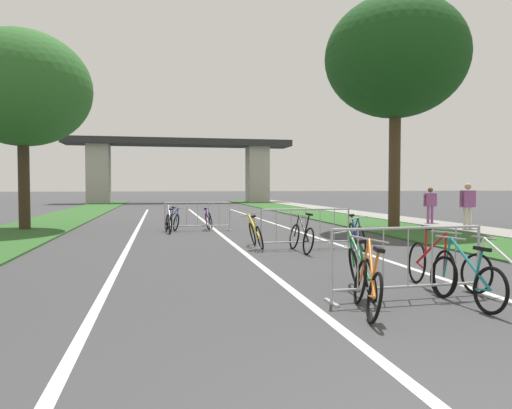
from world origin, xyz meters
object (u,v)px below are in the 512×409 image
bicycle_white_8 (506,277)px  pedestrian_pushing_bike (468,202)px  tree_left_cypress_far (22,89)px  bicycle_green_4 (361,270)px  crowd_barrier_nearest (408,263)px  bicycle_black_1 (301,237)px  pedestrian_in_red_jacket (430,202)px  crowd_barrier_second (306,229)px  bicycle_yellow_2 (256,234)px  bicycle_silver_7 (169,222)px  bicycle_teal_9 (466,280)px  crowd_barrier_third (198,217)px  bicycle_purple_6 (209,220)px  bicycle_blue_10 (173,220)px  bicycle_red_3 (430,265)px  tree_right_oak_near (396,58)px  bicycle_blue_0 (357,235)px  bicycle_orange_5 (368,285)px

bicycle_white_8 → pedestrian_pushing_bike: (6.24, 9.59, 0.71)m
tree_left_cypress_far → bicycle_white_8: 16.99m
bicycle_green_4 → bicycle_white_8: bicycle_green_4 is taller
crowd_barrier_nearest → bicycle_black_1: 5.01m
pedestrian_in_red_jacket → crowd_barrier_nearest: bearing=-114.1°
crowd_barrier_second → bicycle_green_4: (-0.75, -5.15, -0.16)m
pedestrian_pushing_bike → bicycle_yellow_2: bearing=22.2°
bicycle_silver_7 → bicycle_teal_9: 11.87m
bicycle_teal_9 → crowd_barrier_third: bearing=100.5°
bicycle_purple_6 → bicycle_blue_10: size_ratio=1.02×
tree_left_cypress_far → bicycle_purple_6: size_ratio=4.41×
bicycle_yellow_2 → bicycle_purple_6: (-0.68, 5.58, 0.01)m
tree_left_cypress_far → bicycle_red_3: size_ratio=4.33×
crowd_barrier_second → bicycle_teal_9: size_ratio=1.55×
crowd_barrier_second → crowd_barrier_third: size_ratio=1.00×
crowd_barrier_second → bicycle_blue_10: size_ratio=1.49×
crowd_barrier_nearest → bicycle_green_4: crowd_barrier_nearest is taller
tree_right_oak_near → crowd_barrier_nearest: (-5.26, -10.41, -5.94)m
bicycle_blue_0 → bicycle_green_4: 5.17m
bicycle_purple_6 → bicycle_teal_9: bearing=-67.2°
bicycle_black_1 → bicycle_orange_5: bearing=-100.4°
crowd_barrier_third → bicycle_red_3: bearing=-75.2°
tree_right_oak_near → bicycle_yellow_2: 9.81m
crowd_barrier_third → bicycle_orange_5: (1.26, -11.75, -0.16)m
tree_left_cypress_far → crowd_barrier_second: (8.65, -7.06, -4.68)m
bicycle_silver_7 → pedestrian_pushing_bike: (10.73, -1.59, 0.71)m
bicycle_blue_0 → bicycle_white_8: bicycle_white_8 is taller
crowd_barrier_nearest → bicycle_teal_9: 0.79m
tree_left_cypress_far → tree_right_oak_near: (13.69, -2.22, 1.26)m
tree_left_cypress_far → crowd_barrier_third: (6.28, -1.48, -4.68)m
bicycle_purple_6 → crowd_barrier_second: bearing=-60.3°
crowd_barrier_nearest → bicycle_purple_6: bearing=98.4°
bicycle_green_4 → bicycle_blue_0: bearing=78.9°
bicycle_silver_7 → pedestrian_in_red_jacket: 10.95m
crowd_barrier_third → bicycle_green_4: bearing=-81.4°
bicycle_yellow_2 → bicycle_orange_5: (0.13, -6.62, -0.00)m
crowd_barrier_nearest → bicycle_white_8: (1.28, -0.43, -0.16)m
tree_right_oak_near → pedestrian_pushing_bike: size_ratio=5.02×
tree_left_cypress_far → bicycle_teal_9: (9.02, -13.14, -4.85)m
tree_right_oak_near → bicycle_blue_10: tree_right_oak_near is taller
bicycle_orange_5 → bicycle_purple_6: 12.23m
tree_left_cypress_far → bicycle_green_4: (7.90, -12.21, -4.84)m
crowd_barrier_second → bicycle_silver_7: bearing=123.5°
crowd_barrier_third → bicycle_blue_0: 6.99m
tree_right_oak_near → pedestrian_in_red_jacket: 6.18m
crowd_barrier_second → pedestrian_in_red_jacket: size_ratio=1.54×
bicycle_green_4 → bicycle_white_8: 2.01m
bicycle_white_8 → bicycle_blue_10: (-4.33, 12.13, -0.01)m
bicycle_green_4 → bicycle_teal_9: bearing=-27.8°
tree_left_cypress_far → crowd_barrier_second: 12.10m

